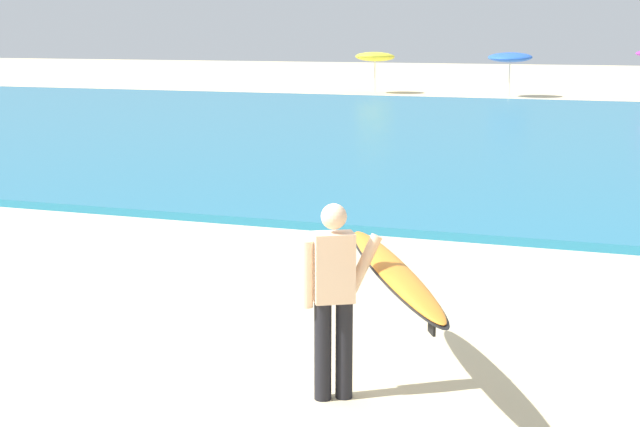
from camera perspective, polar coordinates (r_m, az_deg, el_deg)
ground_plane at (r=8.62m, az=-6.47°, el=-10.08°), size 160.00×160.00×0.00m
sea at (r=27.72m, az=11.91°, el=4.83°), size 120.00×28.00×0.14m
surfer_with_board at (r=7.78m, az=2.87°, el=-4.30°), size 1.74×2.75×1.73m
beach_umbrella_0 at (r=46.42m, az=3.48°, el=9.81°), size 1.99×2.01×2.11m
beach_umbrella_1 at (r=44.62m, az=11.87°, el=9.59°), size 2.09×2.11×2.16m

